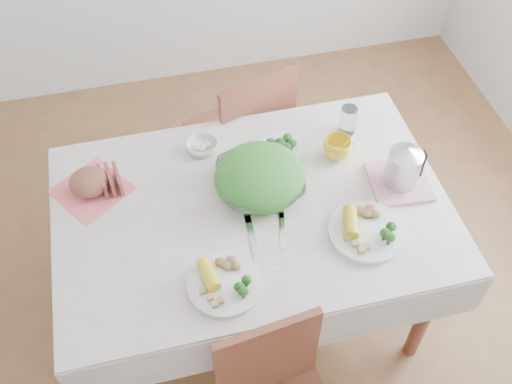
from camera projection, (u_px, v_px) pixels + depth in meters
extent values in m
plane|color=brown|center=(253.00, 305.00, 2.87)|extent=(3.60, 3.60, 0.00)
cube|color=brown|center=(253.00, 262.00, 2.58)|extent=(1.40, 0.90, 0.75)
cube|color=beige|center=(252.00, 208.00, 2.29)|extent=(1.50, 1.00, 0.01)
cube|color=brown|center=(238.00, 130.00, 2.98)|extent=(0.52, 0.52, 0.91)
imported|color=white|center=(260.00, 181.00, 2.32)|extent=(0.34, 0.34, 0.08)
cylinder|color=white|center=(225.00, 284.00, 2.05)|extent=(0.30, 0.30, 0.02)
cylinder|color=white|center=(366.00, 232.00, 2.20)|extent=(0.39, 0.39, 0.02)
cylinder|color=beige|center=(280.00, 150.00, 2.46)|extent=(0.21, 0.21, 0.02)
cube|color=#FF666F|center=(92.00, 190.00, 2.34)|extent=(0.35, 0.35, 0.00)
ellipsoid|color=brown|center=(89.00, 181.00, 2.29)|extent=(0.19, 0.18, 0.09)
imported|color=white|center=(202.00, 147.00, 2.46)|extent=(0.16, 0.16, 0.04)
imported|color=yellow|center=(337.00, 148.00, 2.42)|extent=(0.15, 0.15, 0.09)
cylinder|color=white|center=(348.00, 120.00, 2.50)|extent=(0.09, 0.09, 0.13)
cube|color=pink|center=(399.00, 182.00, 2.36)|extent=(0.25, 0.25, 0.02)
cylinder|color=#B2B5BA|center=(404.00, 163.00, 2.27)|extent=(0.17, 0.17, 0.18)
cube|color=silver|center=(252.00, 238.00, 2.19)|extent=(0.03, 0.21, 0.00)
cube|color=silver|center=(282.00, 230.00, 2.21)|extent=(0.06, 0.16, 0.00)
cube|color=silver|center=(249.00, 276.00, 2.08)|extent=(0.20, 0.05, 0.00)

